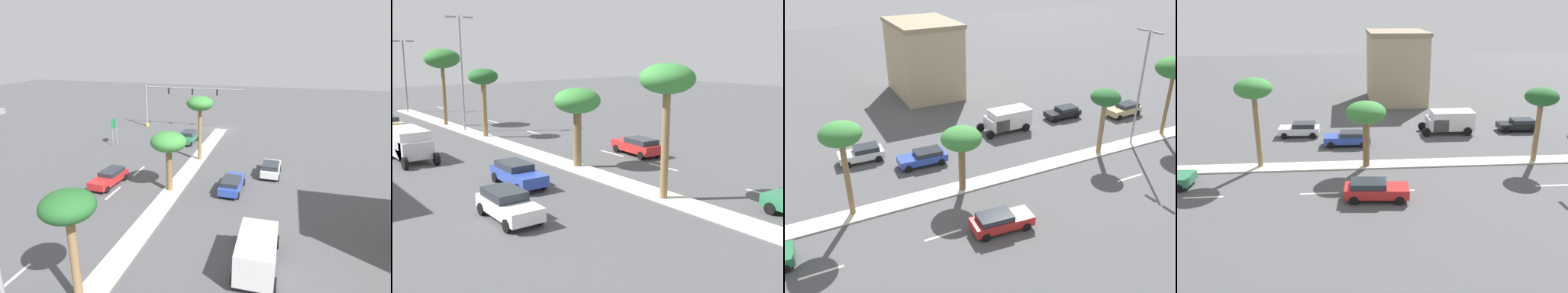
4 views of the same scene
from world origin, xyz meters
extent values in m
plane|color=#4C4C4F|center=(0.00, 24.61, 0.00)|extent=(160.00, 160.00, 0.00)
cube|color=beige|center=(0.00, 31.64, 0.06)|extent=(1.80, 63.28, 0.12)
cube|color=silver|center=(5.16, 11.59, 0.01)|extent=(0.20, 2.80, 0.01)
cube|color=silver|center=(5.16, 19.87, 0.01)|extent=(0.20, 2.80, 0.01)
cube|color=silver|center=(5.16, 25.47, 0.01)|extent=(0.20, 2.80, 0.01)
cube|color=silver|center=(5.16, 37.56, 0.01)|extent=(0.20, 2.80, 0.01)
cube|color=tan|center=(-24.33, 29.30, 4.55)|extent=(10.18, 7.51, 9.10)
cube|color=gray|center=(-24.33, 29.30, 9.35)|extent=(10.48, 7.81, 0.50)
cylinder|color=olive|center=(-0.29, 14.67, 3.17)|extent=(0.43, 0.43, 6.10)
ellipsoid|color=#387F38|center=(-0.29, 14.67, 6.75)|extent=(3.01, 3.01, 1.65)
cylinder|color=brown|center=(0.31, 23.58, 2.16)|extent=(0.56, 0.56, 4.07)
ellipsoid|color=#387F38|center=(0.31, 23.58, 4.77)|extent=(3.28, 3.28, 1.80)
cylinder|color=olive|center=(0.19, 38.25, 2.70)|extent=(0.45, 0.45, 5.17)
ellipsoid|color=#235B28|center=(0.19, 38.25, 5.77)|extent=(2.76, 2.76, 1.52)
cylinder|color=brown|center=(-0.21, 47.31, 3.37)|extent=(0.37, 0.37, 6.50)
ellipsoid|color=#2D6B2D|center=(-0.21, 47.31, 7.29)|extent=(3.80, 3.80, 2.09)
cylinder|color=gray|center=(0.00, 42.70, 5.81)|extent=(0.20, 0.20, 11.37)
cube|color=gray|center=(-0.90, 42.70, 11.34)|extent=(1.10, 0.24, 0.16)
cube|color=gray|center=(0.90, 42.70, 11.34)|extent=(1.10, 0.24, 0.16)
cube|color=tan|center=(-6.08, 47.46, 0.67)|extent=(1.95, 4.33, 0.70)
cube|color=#262B33|center=(-6.10, 47.99, 1.23)|extent=(1.68, 2.41, 0.43)
cylinder|color=black|center=(-5.18, 46.01, 0.32)|extent=(0.25, 0.65, 0.64)
cylinder|color=black|center=(-6.84, 45.94, 0.32)|extent=(0.25, 0.65, 0.64)
cylinder|color=black|center=(-5.31, 48.99, 0.32)|extent=(0.25, 0.65, 0.64)
cylinder|color=black|center=(-6.98, 48.91, 0.32)|extent=(0.25, 0.65, 0.64)
cube|color=silver|center=(-8.60, 17.16, 0.66)|extent=(1.92, 4.18, 0.68)
cube|color=#262B33|center=(-8.59, 17.68, 1.22)|extent=(1.68, 2.32, 0.45)
cylinder|color=black|center=(-7.80, 15.69, 0.32)|extent=(0.24, 0.65, 0.64)
cylinder|color=black|center=(-9.50, 15.74, 0.32)|extent=(0.24, 0.65, 0.64)
cylinder|color=black|center=(-7.71, 18.58, 0.32)|extent=(0.24, 0.65, 0.64)
cylinder|color=black|center=(-9.41, 18.63, 0.32)|extent=(0.24, 0.65, 0.64)
cylinder|color=black|center=(4.16, 9.58, 0.32)|extent=(0.26, 0.65, 0.64)
cube|color=black|center=(-8.73, 40.54, 0.60)|extent=(1.82, 4.19, 0.57)
cube|color=#262B33|center=(-8.72, 41.06, 1.10)|extent=(1.62, 2.31, 0.42)
cylinder|color=black|center=(-7.91, 39.07, 0.32)|extent=(0.23, 0.64, 0.64)
cylinder|color=black|center=(-9.59, 39.09, 0.32)|extent=(0.23, 0.64, 0.64)
cylinder|color=black|center=(-7.87, 41.99, 0.32)|extent=(0.23, 0.64, 0.64)
cylinder|color=black|center=(-9.55, 42.01, 0.32)|extent=(0.23, 0.64, 0.64)
cube|color=#2D47AD|center=(-5.33, 22.08, 0.66)|extent=(1.91, 4.54, 0.67)
cube|color=#262B33|center=(-5.31, 22.64, 1.19)|extent=(1.67, 2.52, 0.40)
cylinder|color=black|center=(-4.55, 20.48, 0.32)|extent=(0.24, 0.65, 0.64)
cylinder|color=black|center=(-6.22, 20.54, 0.32)|extent=(0.24, 0.65, 0.64)
cylinder|color=black|center=(-4.44, 23.61, 0.32)|extent=(0.24, 0.65, 0.64)
cylinder|color=black|center=(-6.11, 23.67, 0.32)|extent=(0.24, 0.65, 0.64)
cube|color=red|center=(6.40, 23.94, 0.67)|extent=(2.09, 4.63, 0.69)
cube|color=#262B33|center=(6.36, 23.38, 1.21)|extent=(1.76, 2.59, 0.40)
cylinder|color=black|center=(5.70, 25.58, 0.32)|extent=(0.27, 0.66, 0.64)
cylinder|color=black|center=(7.35, 25.44, 0.32)|extent=(0.27, 0.66, 0.64)
cylinder|color=black|center=(5.45, 22.43, 0.32)|extent=(0.27, 0.66, 0.64)
cylinder|color=black|center=(7.10, 22.30, 0.32)|extent=(0.27, 0.66, 0.64)
cube|color=silver|center=(-8.57, 31.65, 1.10)|extent=(2.25, 2.07, 1.29)
cube|color=silver|center=(-8.57, 33.27, 1.43)|extent=(2.25, 4.39, 1.96)
cylinder|color=black|center=(-7.45, 30.33, 0.45)|extent=(0.28, 0.90, 0.90)
cylinder|color=black|center=(-9.69, 30.33, 0.45)|extent=(0.28, 0.90, 0.90)
cylinder|color=black|center=(-7.45, 34.69, 0.45)|extent=(0.28, 0.90, 0.90)
cylinder|color=black|center=(-9.69, 34.69, 0.45)|extent=(0.28, 0.90, 0.90)
camera|label=1|loc=(-9.52, 50.58, 13.31)|focal=30.69mm
camera|label=2|loc=(-18.94, -2.59, 8.29)|focal=43.06mm
camera|label=3|loc=(27.51, 11.59, 18.88)|focal=38.38mm
camera|label=4|loc=(32.01, 21.68, 13.08)|focal=37.16mm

